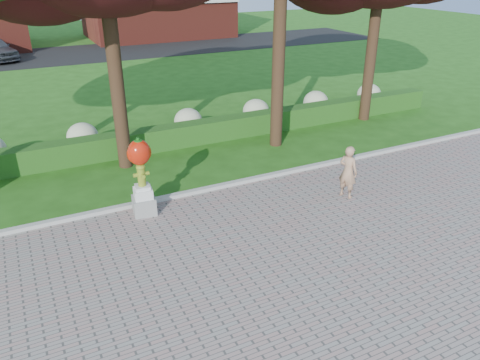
# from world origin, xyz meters

# --- Properties ---
(ground) EXTENTS (100.00, 100.00, 0.00)m
(ground) POSITION_xyz_m (0.00, 0.00, 0.00)
(ground) COLOR #235314
(ground) RESTS_ON ground
(walkway) EXTENTS (40.00, 14.00, 0.04)m
(walkway) POSITION_xyz_m (0.00, -4.00, 0.02)
(walkway) COLOR gray
(walkway) RESTS_ON ground
(curb) EXTENTS (40.00, 0.18, 0.15)m
(curb) POSITION_xyz_m (0.00, 3.00, 0.07)
(curb) COLOR #ADADA5
(curb) RESTS_ON ground
(lawn_hedge) EXTENTS (24.00, 0.70, 0.80)m
(lawn_hedge) POSITION_xyz_m (0.00, 7.00, 0.40)
(lawn_hedge) COLOR #1C4E16
(lawn_hedge) RESTS_ON ground
(hydrangea_row) EXTENTS (20.10, 1.10, 0.99)m
(hydrangea_row) POSITION_xyz_m (0.57, 8.00, 0.55)
(hydrangea_row) COLOR #A6AD84
(hydrangea_row) RESTS_ON ground
(street) EXTENTS (50.00, 8.00, 0.02)m
(street) POSITION_xyz_m (0.00, 28.00, 0.01)
(street) COLOR black
(street) RESTS_ON ground
(hydrant_sculpture) EXTENTS (0.65, 0.65, 2.16)m
(hydrant_sculpture) POSITION_xyz_m (-2.35, 2.50, 1.18)
(hydrant_sculpture) COLOR gray
(hydrant_sculpture) RESTS_ON walkway
(woman) EXTENTS (0.55, 0.66, 1.54)m
(woman) POSITION_xyz_m (3.14, 0.89, 0.81)
(woman) COLOR tan
(woman) RESTS_ON walkway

